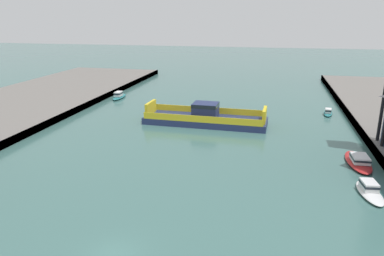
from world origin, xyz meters
TOP-DOWN VIEW (x-y plane):
  - ground_plane at (0.00, 0.00)m, footprint 400.00×400.00m
  - chain_ferry at (0.29, 37.29)m, footprint 21.10×7.04m
  - moored_boat_near_right at (21.75, 48.20)m, footprint 2.17×4.98m
  - moored_boat_mid_left at (21.79, 15.25)m, footprint 2.74×6.02m
  - moored_boat_mid_right at (-22.35, 52.93)m, footprint 2.08×6.56m
  - moored_boat_far_right at (22.35, 23.62)m, footprint 3.05×7.97m

SIDE VIEW (x-z plane):
  - ground_plane at x=0.00m, z-range 0.00..0.00m
  - moored_boat_near_right at x=21.75m, z-range -0.16..1.08m
  - moored_boat_mid_left at x=21.79m, z-range -0.17..1.16m
  - moored_boat_far_right at x=22.35m, z-range -0.18..1.17m
  - moored_boat_mid_right at x=-22.35m, z-range -0.21..1.41m
  - chain_ferry at x=0.29m, z-range -0.73..2.94m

